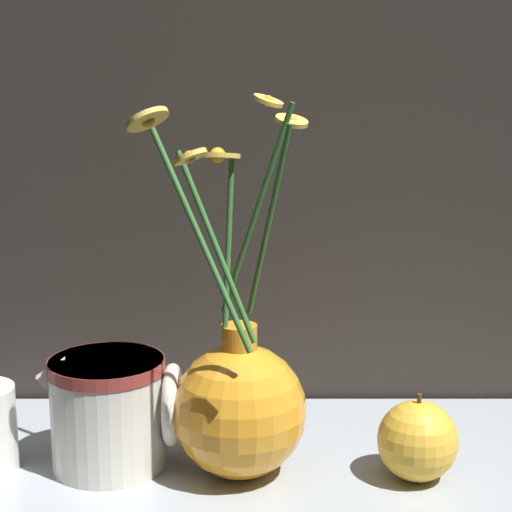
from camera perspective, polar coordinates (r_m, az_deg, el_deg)
ground_plane at (r=0.84m, az=0.55°, el=-14.49°), size 6.00×6.00×0.00m
shelf at (r=0.84m, az=0.56°, el=-14.12°), size 0.73×0.34×0.01m
vase_with_flowers at (r=0.79m, az=-1.36°, el=-9.80°), size 0.16×0.19×0.35m
ceramic_pitcher at (r=0.82m, az=-9.94°, el=-10.02°), size 0.13×0.11×0.12m
orange_fruit at (r=0.81m, az=10.49°, el=-11.99°), size 0.07×0.07×0.08m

